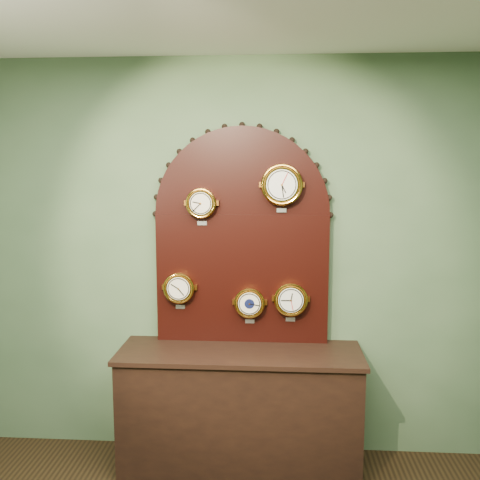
# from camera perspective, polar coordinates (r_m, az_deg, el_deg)

# --- Properties ---
(wall_back) EXTENTS (4.00, 0.00, 4.00)m
(wall_back) POSITION_cam_1_polar(r_m,az_deg,el_deg) (3.77, 0.26, -2.18)
(wall_back) COLOR #496444
(wall_back) RESTS_ON ground
(shop_counter) EXTENTS (1.60, 0.50, 0.80)m
(shop_counter) POSITION_cam_1_polar(r_m,az_deg,el_deg) (3.82, -0.02, -17.84)
(shop_counter) COLOR black
(shop_counter) RESTS_ON ground_plane
(display_board) EXTENTS (1.26, 0.06, 1.53)m
(display_board) POSITION_cam_1_polar(r_m,az_deg,el_deg) (3.69, 0.21, 1.14)
(display_board) COLOR black
(display_board) RESTS_ON shop_counter
(roman_clock) EXTENTS (0.21, 0.08, 0.26)m
(roman_clock) POSITION_cam_1_polar(r_m,az_deg,el_deg) (3.63, -4.16, 3.95)
(roman_clock) COLOR #C48629
(roman_clock) RESTS_ON display_board
(arabic_clock) EXTENTS (0.28, 0.08, 0.33)m
(arabic_clock) POSITION_cam_1_polar(r_m,az_deg,el_deg) (3.59, 4.49, 5.91)
(arabic_clock) COLOR #C48629
(arabic_clock) RESTS_ON display_board
(hygrometer) EXTENTS (0.22, 0.08, 0.27)m
(hygrometer) POSITION_cam_1_polar(r_m,az_deg,el_deg) (3.75, -6.52, -5.09)
(hygrometer) COLOR #C48629
(hygrometer) RESTS_ON display_board
(barometer) EXTENTS (0.21, 0.08, 0.26)m
(barometer) POSITION_cam_1_polar(r_m,az_deg,el_deg) (3.71, 1.04, -6.71)
(barometer) COLOR #C48629
(barometer) RESTS_ON display_board
(tide_clock) EXTENTS (0.23, 0.08, 0.28)m
(tide_clock) POSITION_cam_1_polar(r_m,az_deg,el_deg) (3.70, 5.45, -6.32)
(tide_clock) COLOR #C48629
(tide_clock) RESTS_ON display_board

